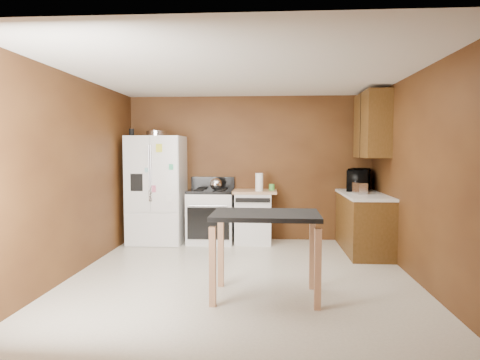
# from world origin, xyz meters

# --- Properties ---
(floor) EXTENTS (4.50, 4.50, 0.00)m
(floor) POSITION_xyz_m (0.00, 0.00, 0.00)
(floor) COLOR silver
(floor) RESTS_ON ground
(ceiling) EXTENTS (4.50, 4.50, 0.00)m
(ceiling) POSITION_xyz_m (0.00, 0.00, 2.50)
(ceiling) COLOR white
(ceiling) RESTS_ON ground
(wall_back) EXTENTS (4.20, 0.00, 4.20)m
(wall_back) POSITION_xyz_m (0.00, 2.25, 1.25)
(wall_back) COLOR #593517
(wall_back) RESTS_ON ground
(wall_front) EXTENTS (4.20, 0.00, 4.20)m
(wall_front) POSITION_xyz_m (0.00, -2.25, 1.25)
(wall_front) COLOR #593517
(wall_front) RESTS_ON ground
(wall_left) EXTENTS (0.00, 4.50, 4.50)m
(wall_left) POSITION_xyz_m (-2.10, 0.00, 1.25)
(wall_left) COLOR #593517
(wall_left) RESTS_ON ground
(wall_right) EXTENTS (0.00, 4.50, 4.50)m
(wall_right) POSITION_xyz_m (2.10, 0.00, 1.25)
(wall_right) COLOR #593517
(wall_right) RESTS_ON ground
(roasting_pan) EXTENTS (0.35, 0.35, 0.09)m
(roasting_pan) POSITION_xyz_m (-1.54, 1.85, 1.84)
(roasting_pan) COLOR silver
(roasting_pan) RESTS_ON refrigerator
(pen_cup) EXTENTS (0.08, 0.08, 0.12)m
(pen_cup) POSITION_xyz_m (-1.94, 1.78, 1.86)
(pen_cup) COLOR black
(pen_cup) RESTS_ON refrigerator
(kettle) EXTENTS (0.20, 0.20, 0.20)m
(kettle) POSITION_xyz_m (-0.54, 1.85, 1.00)
(kettle) COLOR silver
(kettle) RESTS_ON gas_range
(paper_towel) EXTENTS (0.14, 0.14, 0.30)m
(paper_towel) POSITION_xyz_m (0.18, 1.83, 1.04)
(paper_towel) COLOR white
(paper_towel) RESTS_ON dishwasher
(green_canister) EXTENTS (0.12, 0.12, 0.11)m
(green_canister) POSITION_xyz_m (0.39, 1.98, 0.94)
(green_canister) COLOR green
(green_canister) RESTS_ON dishwasher
(toaster) EXTENTS (0.19, 0.26, 0.17)m
(toaster) POSITION_xyz_m (1.73, 1.39, 0.99)
(toaster) COLOR silver
(toaster) RESTS_ON right_cabinets
(microwave) EXTENTS (0.56, 0.69, 0.33)m
(microwave) POSITION_xyz_m (1.82, 1.95, 1.06)
(microwave) COLOR black
(microwave) RESTS_ON right_cabinets
(refrigerator) EXTENTS (0.90, 0.80, 1.80)m
(refrigerator) POSITION_xyz_m (-1.55, 1.86, 0.90)
(refrigerator) COLOR white
(refrigerator) RESTS_ON ground
(gas_range) EXTENTS (0.76, 0.68, 1.10)m
(gas_range) POSITION_xyz_m (-0.64, 1.92, 0.46)
(gas_range) COLOR white
(gas_range) RESTS_ON ground
(dishwasher) EXTENTS (0.78, 0.63, 0.89)m
(dishwasher) POSITION_xyz_m (0.08, 1.95, 0.45)
(dishwasher) COLOR white
(dishwasher) RESTS_ON ground
(right_cabinets) EXTENTS (0.63, 1.58, 2.45)m
(right_cabinets) POSITION_xyz_m (1.84, 1.48, 0.91)
(right_cabinets) COLOR brown
(right_cabinets) RESTS_ON ground
(island) EXTENTS (1.14, 0.77, 0.91)m
(island) POSITION_xyz_m (0.30, -0.73, 0.76)
(island) COLOR black
(island) RESTS_ON ground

